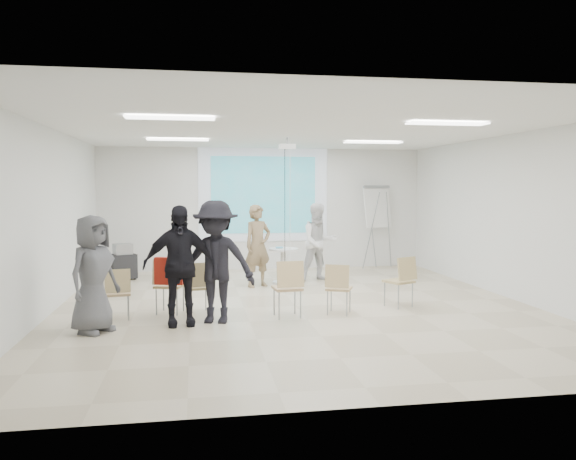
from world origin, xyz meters
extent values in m
cube|color=beige|center=(0.00, 0.00, -0.05)|extent=(8.00, 9.00, 0.10)
cube|color=white|center=(0.00, 0.00, 3.05)|extent=(8.00, 9.00, 0.10)
cube|color=silver|center=(0.00, 4.55, 1.50)|extent=(8.00, 0.10, 3.00)
cube|color=silver|center=(-4.05, 0.00, 1.50)|extent=(0.10, 9.00, 3.00)
cube|color=silver|center=(4.05, 0.00, 1.50)|extent=(0.10, 9.00, 3.00)
cube|color=silver|center=(0.00, 4.49, 1.85)|extent=(3.20, 0.01, 2.30)
cube|color=teal|center=(0.00, 4.47, 1.85)|extent=(2.60, 0.01, 1.90)
cylinder|color=white|center=(0.14, 2.25, 0.03)|extent=(0.49, 0.49, 0.05)
cylinder|color=white|center=(0.14, 2.25, 0.37)|extent=(0.13, 0.13, 0.68)
cylinder|color=silver|center=(0.14, 2.25, 0.73)|extent=(0.66, 0.66, 0.04)
cube|color=white|center=(0.19, 2.22, 0.76)|extent=(0.23, 0.18, 0.01)
cube|color=#3E97BB|center=(0.06, 2.32, 0.77)|extent=(0.16, 0.22, 0.02)
imported|color=#8E7857|center=(-0.43, 2.00, 0.95)|extent=(0.84, 0.74, 1.91)
imported|color=white|center=(0.97, 2.52, 0.94)|extent=(1.00, 0.85, 1.87)
cube|color=white|center=(-0.25, 2.25, 1.26)|extent=(0.08, 0.11, 0.04)
cube|color=white|center=(0.79, 2.77, 1.26)|extent=(0.05, 0.11, 0.04)
cube|color=tan|center=(-2.88, -0.50, 0.40)|extent=(0.42, 0.42, 0.04)
cube|color=#D1B679|center=(-2.85, -0.68, 0.62)|extent=(0.38, 0.13, 0.36)
cylinder|color=gray|center=(-3.00, -0.67, 0.20)|extent=(0.02, 0.02, 0.39)
cylinder|color=gray|center=(-2.70, -0.63, 0.20)|extent=(0.02, 0.02, 0.39)
cylinder|color=gray|center=(-3.05, -0.37, 0.20)|extent=(0.02, 0.02, 0.39)
cylinder|color=#92959A|center=(-2.75, -0.33, 0.20)|extent=(0.02, 0.02, 0.39)
cube|color=tan|center=(-2.10, -0.20, 0.45)|extent=(0.52, 0.52, 0.04)
cube|color=tan|center=(-2.16, -0.39, 0.70)|extent=(0.43, 0.20, 0.40)
cylinder|color=gray|center=(-2.31, -0.32, 0.22)|extent=(0.03, 0.03, 0.44)
cylinder|color=gray|center=(-1.99, -0.41, 0.22)|extent=(0.03, 0.03, 0.44)
cylinder|color=gray|center=(-2.22, 0.01, 0.22)|extent=(0.03, 0.03, 0.44)
cylinder|color=#92959A|center=(-1.89, -0.09, 0.22)|extent=(0.03, 0.03, 0.44)
cube|color=tan|center=(-1.66, -0.27, 0.42)|extent=(0.45, 0.45, 0.04)
cube|color=tan|center=(-1.63, -0.46, 0.66)|extent=(0.40, 0.14, 0.38)
cylinder|color=gray|center=(-1.79, -0.46, 0.21)|extent=(0.02, 0.02, 0.41)
cylinder|color=gray|center=(-1.47, -0.41, 0.21)|extent=(0.02, 0.02, 0.41)
cylinder|color=gray|center=(-1.84, -0.14, 0.21)|extent=(0.02, 0.02, 0.41)
cylinder|color=gray|center=(-1.53, -0.09, 0.21)|extent=(0.02, 0.02, 0.41)
cube|color=tan|center=(-0.27, -0.77, 0.45)|extent=(0.46, 0.46, 0.04)
cube|color=tan|center=(-0.26, -0.97, 0.70)|extent=(0.43, 0.12, 0.40)
cylinder|color=#96989E|center=(-0.43, -0.95, 0.22)|extent=(0.02, 0.02, 0.44)
cylinder|color=gray|center=(-0.09, -0.92, 0.22)|extent=(0.02, 0.02, 0.44)
cylinder|color=gray|center=(-0.46, -0.61, 0.22)|extent=(0.02, 0.02, 0.44)
cylinder|color=gray|center=(-0.12, -0.58, 0.22)|extent=(0.02, 0.02, 0.44)
cube|color=tan|center=(0.58, -0.70, 0.41)|extent=(0.51, 0.51, 0.04)
cube|color=tan|center=(0.51, -0.86, 0.64)|extent=(0.38, 0.23, 0.36)
cylinder|color=gray|center=(0.38, -0.77, 0.20)|extent=(0.03, 0.03, 0.40)
cylinder|color=#94979C|center=(0.66, -0.90, 0.20)|extent=(0.03, 0.03, 0.40)
cylinder|color=#969A9E|center=(0.51, -0.49, 0.20)|extent=(0.03, 0.03, 0.40)
cylinder|color=gray|center=(0.79, -0.62, 0.20)|extent=(0.03, 0.03, 0.40)
cube|color=tan|center=(1.72, -0.33, 0.43)|extent=(0.54, 0.54, 0.04)
cube|color=tan|center=(1.80, -0.51, 0.68)|extent=(0.40, 0.24, 0.39)
cylinder|color=gray|center=(1.64, -0.55, 0.21)|extent=(0.03, 0.03, 0.42)
cylinder|color=#97999F|center=(1.94, -0.41, 0.21)|extent=(0.03, 0.03, 0.42)
cylinder|color=gray|center=(1.51, -0.25, 0.21)|extent=(0.03, 0.03, 0.42)
cylinder|color=#919499|center=(1.81, -0.11, 0.21)|extent=(0.03, 0.03, 0.42)
cube|color=#AB2115|center=(-2.10, -0.42, 0.72)|extent=(0.46, 0.23, 0.43)
imported|color=black|center=(-1.66, -0.25, 0.45)|extent=(0.34, 0.27, 0.02)
imported|color=black|center=(-1.93, -1.03, 1.02)|extent=(1.25, 0.83, 2.03)
imported|color=black|center=(-1.39, -0.96, 1.04)|extent=(1.49, 1.06, 2.08)
imported|color=#5B5C60|center=(-3.10, -1.27, 0.92)|extent=(1.01, 1.08, 1.85)
cylinder|color=gray|center=(2.61, 3.95, 0.97)|extent=(0.41, 0.12, 1.91)
cylinder|color=gray|center=(3.13, 4.12, 0.97)|extent=(0.29, 0.33, 1.91)
cylinder|color=gray|center=(2.76, 4.37, 0.97)|extent=(0.16, 0.42, 1.91)
cube|color=white|center=(2.83, 4.16, 1.56)|extent=(0.79, 0.44, 1.07)
cube|color=gray|center=(2.82, 4.20, 2.05)|extent=(0.76, 0.30, 0.07)
cube|color=black|center=(-3.27, 3.39, 0.30)|extent=(0.65, 0.59, 0.53)
cube|color=gray|center=(-3.27, 3.39, 0.68)|extent=(0.46, 0.44, 0.23)
cylinder|color=black|center=(-3.41, 3.17, 0.03)|extent=(0.08, 0.08, 0.06)
cylinder|color=black|center=(-3.02, 3.33, 0.03)|extent=(0.08, 0.08, 0.06)
cylinder|color=black|center=(-3.53, 3.46, 0.03)|extent=(0.08, 0.08, 0.06)
cylinder|color=black|center=(-3.14, 3.62, 0.03)|extent=(0.08, 0.08, 0.06)
cube|color=white|center=(0.10, 1.50, 2.82)|extent=(0.30, 0.25, 0.10)
cylinder|color=gray|center=(0.10, 1.50, 2.93)|extent=(0.04, 0.04, 0.14)
cylinder|color=black|center=(0.04, 1.42, 1.39)|extent=(0.01, 0.01, 2.77)
cylinder|color=white|center=(0.14, 1.40, 1.39)|extent=(0.01, 0.01, 2.77)
cube|color=white|center=(-2.00, 2.00, 2.97)|extent=(1.20, 0.30, 0.02)
cube|color=white|center=(2.00, 2.00, 2.97)|extent=(1.20, 0.30, 0.02)
cube|color=white|center=(-2.00, -1.50, 2.97)|extent=(1.20, 0.30, 0.02)
cube|color=white|center=(2.00, -1.50, 2.97)|extent=(1.20, 0.30, 0.02)
camera|label=1|loc=(-1.68, -9.35, 2.02)|focal=35.00mm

